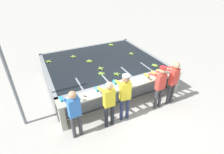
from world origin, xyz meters
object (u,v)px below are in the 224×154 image
object	(u,v)px
worker_0	(74,110)
worker_4	(173,79)
banana_bunch_floating_4	(73,56)
banana_bunch_floating_8	(89,61)
banana_bunch_floating_0	(117,74)
banana_bunch_floating_6	(131,54)
banana_bunch_floating_7	(101,73)
banana_bunch_floating_1	(49,61)
worker_3	(160,84)
banana_bunch_floating_3	(101,68)
worker_1	(109,100)
support_post_left	(11,80)
knife_0	(87,97)
knife_1	(125,87)
banana_bunch_floating_2	(111,45)
worker_2	(125,93)
banana_bunch_floating_5	(155,65)

from	to	relation	value
worker_0	worker_4	bearing A→B (deg)	-0.50
banana_bunch_floating_4	banana_bunch_floating_8	world-z (taller)	same
worker_0	banana_bunch_floating_4	distance (m)	3.53
banana_bunch_floating_0	banana_bunch_floating_6	xyz separation A→B (m)	(1.44, 1.32, 0.00)
banana_bunch_floating_7	banana_bunch_floating_1	bearing A→B (deg)	129.50
worker_3	banana_bunch_floating_8	distance (m)	3.05
banana_bunch_floating_3	worker_1	bearing A→B (deg)	-106.84
banana_bunch_floating_0	banana_bunch_floating_4	distance (m)	2.40
banana_bunch_floating_3	support_post_left	bearing A→B (deg)	-165.99
banana_bunch_floating_3	banana_bunch_floating_6	bearing A→B (deg)	20.50
banana_bunch_floating_1	banana_bunch_floating_7	bearing A→B (deg)	-50.50
banana_bunch_floating_6	worker_3	bearing A→B (deg)	-101.43
banana_bunch_floating_8	knife_0	distance (m)	2.40
banana_bunch_floating_1	support_post_left	size ratio (longest dim) A/B	0.07
worker_3	banana_bunch_floating_8	xyz separation A→B (m)	(-1.44, 2.69, -0.04)
worker_3	banana_bunch_floating_7	world-z (taller)	worker_3
worker_3	support_post_left	world-z (taller)	support_post_left
worker_1	banana_bunch_floating_1	world-z (taller)	worker_1
worker_0	banana_bunch_floating_0	size ratio (longest dim) A/B	5.66
banana_bunch_floating_6	knife_1	distance (m)	2.68
banana_bunch_floating_0	banana_bunch_floating_6	size ratio (longest dim) A/B	0.98
banana_bunch_floating_2	knife_1	size ratio (longest dim) A/B	1.01
knife_1	worker_2	bearing A→B (deg)	-119.66
worker_0	worker_3	distance (m)	2.85
worker_0	banana_bunch_floating_1	bearing A→B (deg)	91.84
banana_bunch_floating_1	banana_bunch_floating_3	distance (m)	2.27
worker_4	support_post_left	world-z (taller)	support_post_left
worker_1	banana_bunch_floating_0	bearing A→B (deg)	53.63
worker_0	knife_1	distance (m)	1.82
worker_1	worker_4	size ratio (longest dim) A/B	0.97
support_post_left	knife_1	bearing A→B (deg)	-13.66
worker_2	banana_bunch_floating_0	bearing A→B (deg)	72.83
banana_bunch_floating_0	banana_bunch_floating_8	size ratio (longest dim) A/B	0.99
worker_1	worker_2	size ratio (longest dim) A/B	0.97
banana_bunch_floating_3	banana_bunch_floating_5	world-z (taller)	same
banana_bunch_floating_2	knife_1	bearing A→B (deg)	-109.51
banana_bunch_floating_8	knife_0	world-z (taller)	banana_bunch_floating_8
knife_0	banana_bunch_floating_2	bearing A→B (deg)	54.47
worker_4	banana_bunch_floating_7	world-z (taller)	worker_4
worker_1	knife_1	size ratio (longest dim) A/B	5.68
worker_3	support_post_left	size ratio (longest dim) A/B	0.50
banana_bunch_floating_4	knife_0	size ratio (longest dim) A/B	0.99
banana_bunch_floating_1	banana_bunch_floating_8	distance (m)	1.68
banana_bunch_floating_1	worker_3	bearing A→B (deg)	-49.12
worker_0	support_post_left	size ratio (longest dim) A/B	0.49
worker_3	banana_bunch_floating_2	distance (m)	3.99
banana_bunch_floating_7	banana_bunch_floating_3	bearing A→B (deg)	70.07
support_post_left	worker_0	bearing A→B (deg)	-40.73
banana_bunch_floating_0	banana_bunch_floating_3	world-z (taller)	same
support_post_left	banana_bunch_floating_6	bearing A→B (deg)	16.54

